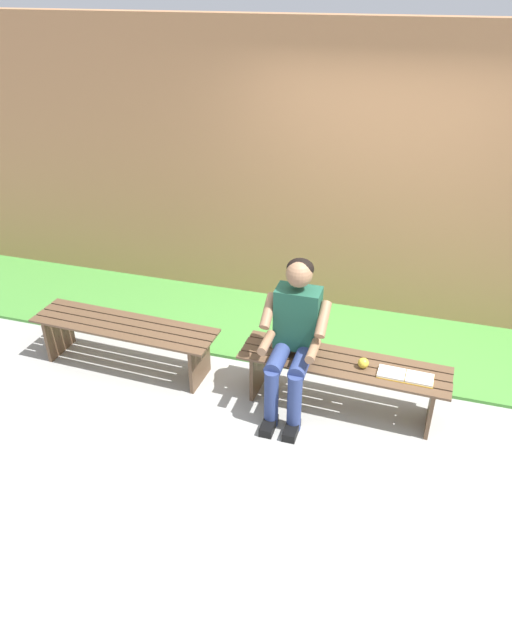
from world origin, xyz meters
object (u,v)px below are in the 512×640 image
object	(u,v)px
person_seated	(293,334)
book_open	(405,376)
bench_near	(343,373)
apple	(363,363)
bench_far	(125,335)

from	to	relation	value
person_seated	book_open	xyz separation A→B (m)	(-0.86, -0.04, -0.23)
bench_near	apple	xyz separation A→B (m)	(-0.15, 0.03, 0.15)
book_open	apple	bearing A→B (deg)	-3.52
bench_near	book_open	distance (m)	0.49
bench_far	book_open	size ratio (longest dim) A/B	3.96
book_open	person_seated	bearing A→B (deg)	4.66
bench_near	apple	world-z (taller)	apple
bench_far	apple	bearing A→B (deg)	179.17
bench_far	apple	distance (m)	2.06
bench_far	apple	xyz separation A→B (m)	(-2.05, 0.03, 0.15)
bench_near	person_seated	world-z (taller)	person_seated
bench_far	book_open	xyz separation A→B (m)	(-2.37, 0.06, 0.11)
person_seated	book_open	bearing A→B (deg)	-177.49
bench_far	person_seated	world-z (taller)	person_seated
bench_near	person_seated	size ratio (longest dim) A/B	1.33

